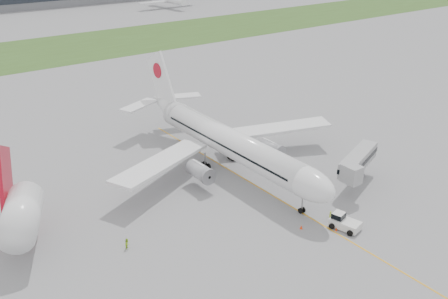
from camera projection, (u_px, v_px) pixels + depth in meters
ground at (242, 177)px, 89.33m from camera, size 600.00×600.00×0.00m
apron_markings at (260, 188)px, 85.68m from camera, size 70.00×70.00×0.04m
grass_strip at (31, 53)px, 177.09m from camera, size 600.00×50.00×0.02m
airliner at (226, 140)px, 90.58m from camera, size 48.13×53.95×17.88m
pushback_tug at (343, 222)px, 74.06m from camera, size 3.80×4.85×2.24m
jet_bridge at (357, 162)px, 84.61m from camera, size 12.81×7.88×6.14m
safety_cone_left at (301, 227)px, 74.09m from camera, size 0.44×0.44×0.61m
safety_cone_right at (336, 229)px, 73.65m from camera, size 0.35×0.35×0.48m
ground_crew_near at (330, 216)px, 76.11m from camera, size 0.66×0.57×1.52m
ground_crew_far at (127, 243)px, 69.35m from camera, size 1.01×0.99×1.64m
neighbor_aircraft at (19, 212)px, 67.52m from camera, size 8.94×17.85×14.53m
distant_aircraft_right at (168, 8)px, 274.66m from camera, size 36.15×32.30×13.23m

